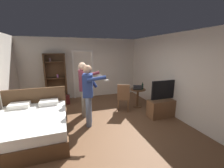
% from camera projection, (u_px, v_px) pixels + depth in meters
% --- Properties ---
extents(ground_plane, '(6.45, 6.45, 0.00)m').
position_uv_depth(ground_plane, '(98.00, 128.00, 3.98)').
color(ground_plane, brown).
extents(wall_back, '(5.28, 0.12, 2.64)m').
position_uv_depth(wall_back, '(82.00, 69.00, 6.44)').
color(wall_back, silver).
rests_on(wall_back, ground_plane).
extents(wall_right, '(0.12, 6.10, 2.64)m').
position_uv_depth(wall_right, '(178.00, 76.00, 4.49)').
color(wall_right, silver).
rests_on(wall_right, ground_plane).
extents(doorway_frame, '(0.93, 0.08, 2.13)m').
position_uv_depth(doorway_frame, '(83.00, 71.00, 6.40)').
color(doorway_frame, white).
rests_on(doorway_frame, ground_plane).
extents(bed, '(1.69, 2.01, 1.02)m').
position_uv_depth(bed, '(32.00, 125.00, 3.55)').
color(bed, '#4C331E').
rests_on(bed, ground_plane).
extents(bookshelf, '(0.83, 0.32, 2.00)m').
position_uv_depth(bookshelf, '(56.00, 76.00, 5.94)').
color(bookshelf, '#4C331E').
rests_on(bookshelf, ground_plane).
extents(tv_flatscreen, '(1.07, 0.40, 1.20)m').
position_uv_depth(tv_flatscreen, '(164.00, 106.00, 4.67)').
color(tv_flatscreen, brown).
rests_on(tv_flatscreen, ground_plane).
extents(side_table, '(0.57, 0.57, 0.70)m').
position_uv_depth(side_table, '(138.00, 95.00, 5.43)').
color(side_table, brown).
rests_on(side_table, ground_plane).
extents(laptop, '(0.42, 0.42, 0.16)m').
position_uv_depth(laptop, '(137.00, 88.00, 5.31)').
color(laptop, black).
rests_on(laptop, side_table).
extents(bottle_on_table, '(0.06, 0.06, 0.26)m').
position_uv_depth(bottle_on_table, '(142.00, 86.00, 5.32)').
color(bottle_on_table, '#1C3227').
rests_on(bottle_on_table, side_table).
extents(wooden_chair, '(0.55, 0.55, 0.99)m').
position_uv_depth(wooden_chair, '(123.00, 96.00, 4.99)').
color(wooden_chair, brown).
rests_on(wooden_chair, ground_plane).
extents(person_blue_shirt, '(0.65, 0.67, 1.73)m').
position_uv_depth(person_blue_shirt, '(89.00, 91.00, 3.97)').
color(person_blue_shirt, slate).
rests_on(person_blue_shirt, ground_plane).
extents(person_striped_shirt, '(0.68, 0.60, 1.75)m').
position_uv_depth(person_striped_shirt, '(84.00, 85.00, 4.57)').
color(person_striped_shirt, gray).
rests_on(person_striped_shirt, ground_plane).
extents(suitcase_dark, '(0.51, 0.29, 0.33)m').
position_uv_depth(suitcase_dark, '(63.00, 100.00, 5.78)').
color(suitcase_dark, '#4C1919').
rests_on(suitcase_dark, ground_plane).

